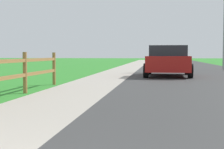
{
  "coord_description": "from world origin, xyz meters",
  "views": [
    {
      "loc": [
        1.33,
        -1.39,
        1.06
      ],
      "look_at": [
        0.1,
        7.66,
        0.51
      ],
      "focal_mm": 54.21,
      "sensor_mm": 36.0,
      "label": 1
    }
  ],
  "objects": [
    {
      "name": "ground_plane",
      "position": [
        0.0,
        25.0,
        0.0
      ],
      "size": [
        120.0,
        120.0,
        0.0
      ],
      "primitive_type": "plane",
      "color": "#2E8129"
    },
    {
      "name": "road_asphalt",
      "position": [
        3.5,
        27.0,
        0.0
      ],
      "size": [
        7.0,
        66.0,
        0.01
      ],
      "primitive_type": "cube",
      "color": "#373737",
      "rests_on": "ground"
    },
    {
      "name": "curb_concrete",
      "position": [
        -3.0,
        27.0,
        0.0
      ],
      "size": [
        6.0,
        66.0,
        0.01
      ],
      "primitive_type": "cube",
      "color": "#A89F92",
      "rests_on": "ground"
    },
    {
      "name": "grass_verge",
      "position": [
        -4.5,
        27.0,
        0.01
      ],
      "size": [
        5.0,
        66.0,
        0.0
      ],
      "primitive_type": "cube",
      "color": "#2E8129",
      "rests_on": "ground"
    },
    {
      "name": "parked_suv_red",
      "position": [
        1.81,
        15.05,
        0.73
      ],
      "size": [
        2.26,
        4.26,
        1.46
      ],
      "color": "maroon",
      "rests_on": "ground"
    }
  ]
}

